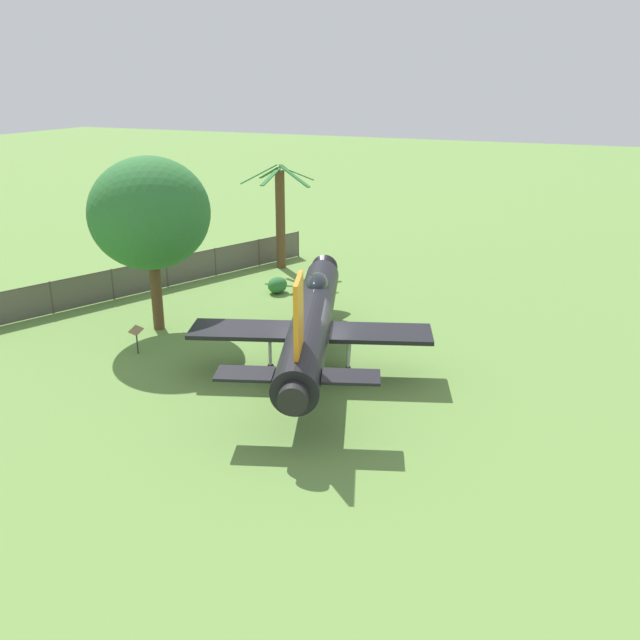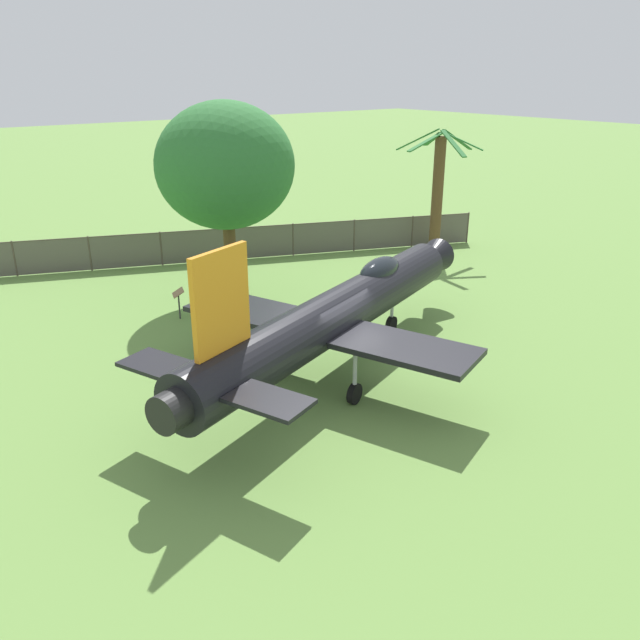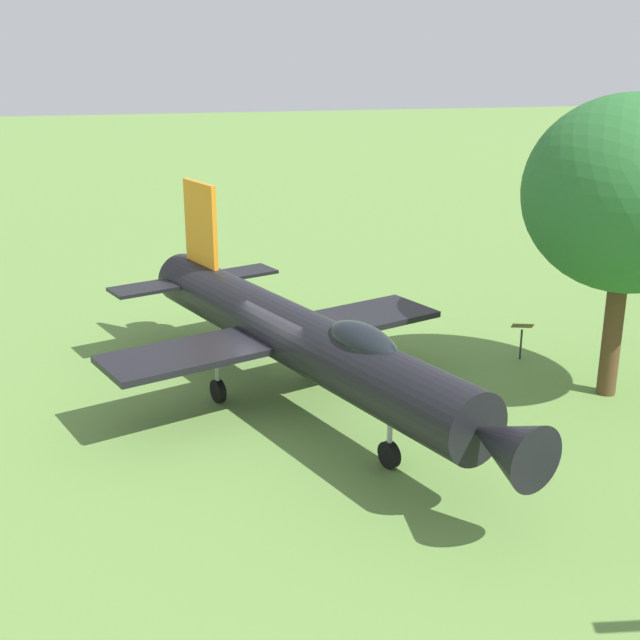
# 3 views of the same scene
# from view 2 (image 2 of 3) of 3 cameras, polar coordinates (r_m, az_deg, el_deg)

# --- Properties ---
(ground_plane) EXTENTS (200.00, 200.00, 0.00)m
(ground_plane) POSITION_cam_2_polar(r_m,az_deg,el_deg) (19.55, 1.25, -4.79)
(ground_plane) COLOR #668E42
(display_jet) EXTENTS (14.34, 9.20, 5.02)m
(display_jet) POSITION_cam_2_polar(r_m,az_deg,el_deg) (19.06, 1.85, 0.85)
(display_jet) COLOR black
(display_jet) RESTS_ON ground_plane
(shade_tree) EXTENTS (5.38, 5.05, 7.64)m
(shade_tree) POSITION_cam_2_polar(r_m,az_deg,el_deg) (25.16, -8.43, 13.41)
(shade_tree) COLOR brown
(shade_tree) RESTS_ON ground_plane
(palm_tree) EXTENTS (4.08, 4.35, 6.02)m
(palm_tree) POSITION_cam_2_polar(r_m,az_deg,el_deg) (32.52, 10.46, 11.29)
(palm_tree) COLOR brown
(palm_tree) RESTS_ON ground_plane
(perimeter_fence) EXTENTS (23.65, 9.65, 1.62)m
(perimeter_fence) POSITION_cam_2_polar(r_m,az_deg,el_deg) (31.24, -8.15, 6.83)
(perimeter_fence) COLOR #4C4238
(perimeter_fence) RESTS_ON ground_plane
(shrub_near_fence) EXTENTS (2.02, 1.93, 0.69)m
(shrub_near_fence) POSITION_cam_2_polar(r_m,az_deg,el_deg) (33.23, -5.63, 6.92)
(shrub_near_fence) COLOR #387F3D
(shrub_near_fence) RESTS_ON ground_plane
(shrub_by_tree) EXTENTS (1.17, 0.97, 0.85)m
(shrub_by_tree) POSITION_cam_2_polar(r_m,az_deg,el_deg) (28.44, 6.91, 4.51)
(shrub_by_tree) COLOR #2D7033
(shrub_by_tree) RESTS_ON ground_plane
(info_plaque) EXTENTS (0.57, 0.70, 1.14)m
(info_plaque) POSITION_cam_2_polar(r_m,az_deg,el_deg) (24.04, -12.52, 2.03)
(info_plaque) COLOR #333333
(info_plaque) RESTS_ON ground_plane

